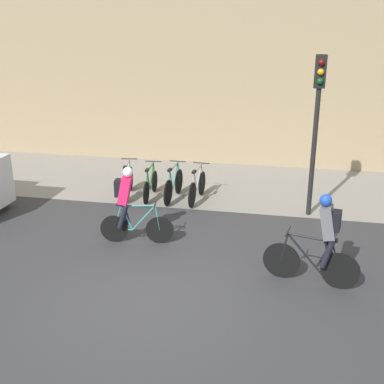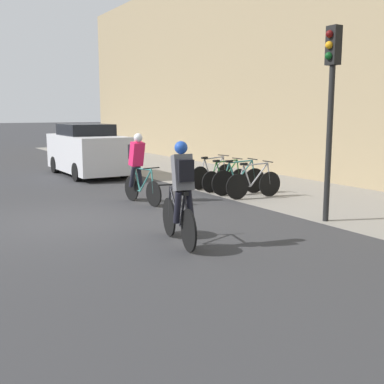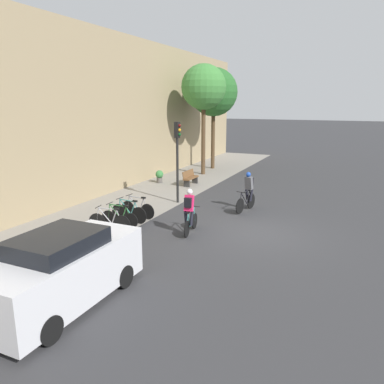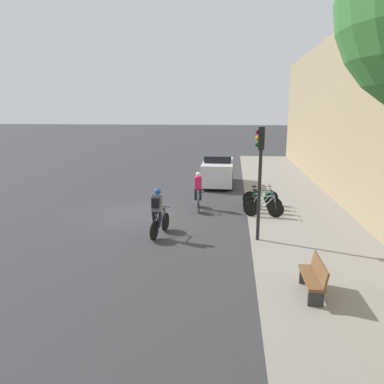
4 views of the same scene
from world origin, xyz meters
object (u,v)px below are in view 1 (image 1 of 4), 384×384
(cyclist_grey, at_px, (322,238))
(traffic_light_pole, at_px, (317,108))
(parked_bike_3, at_px, (197,187))
(cyclist_pink, at_px, (128,203))
(parked_bike_0, at_px, (128,182))
(parked_bike_2, at_px, (174,185))
(parked_bike_1, at_px, (150,184))

(cyclist_grey, distance_m, traffic_light_pole, 3.96)
(parked_bike_3, distance_m, traffic_light_pole, 3.81)
(cyclist_pink, bearing_deg, parked_bike_0, 109.26)
(cyclist_grey, bearing_deg, parked_bike_3, 127.75)
(cyclist_grey, bearing_deg, cyclist_pink, 165.34)
(parked_bike_2, distance_m, parked_bike_3, 0.67)
(cyclist_pink, height_order, traffic_light_pole, traffic_light_pole)
(parked_bike_0, bearing_deg, cyclist_pink, -70.74)
(parked_bike_2, distance_m, traffic_light_pole, 4.35)
(parked_bike_1, distance_m, traffic_light_pole, 4.93)
(cyclist_grey, height_order, parked_bike_2, cyclist_grey)
(parked_bike_1, bearing_deg, parked_bike_2, 0.12)
(parked_bike_1, bearing_deg, parked_bike_0, 179.89)
(cyclist_pink, distance_m, parked_bike_1, 2.99)
(cyclist_grey, height_order, parked_bike_1, cyclist_grey)
(cyclist_pink, height_order, parked_bike_3, cyclist_pink)
(cyclist_grey, height_order, traffic_light_pole, traffic_light_pole)
(parked_bike_1, bearing_deg, cyclist_pink, -83.09)
(cyclist_pink, distance_m, cyclist_grey, 4.20)
(cyclist_pink, xyz_separation_m, traffic_light_pole, (3.97, 2.48, 1.78))
(cyclist_pink, height_order, cyclist_grey, cyclist_grey)
(cyclist_pink, bearing_deg, cyclist_grey, -14.66)
(cyclist_grey, distance_m, parked_bike_3, 5.06)
(parked_bike_2, bearing_deg, traffic_light_pole, -6.85)
(parked_bike_0, bearing_deg, traffic_light_pole, -5.03)
(parked_bike_2, relative_size, parked_bike_3, 1.02)
(parked_bike_0, distance_m, parked_bike_2, 1.33)
(cyclist_pink, distance_m, parked_bike_2, 2.98)
(parked_bike_0, height_order, parked_bike_3, parked_bike_0)
(parked_bike_2, bearing_deg, cyclist_pink, -96.10)
(traffic_light_pole, bearing_deg, parked_bike_1, 174.22)
(cyclist_pink, xyz_separation_m, parked_bike_2, (0.31, 2.92, -0.53))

